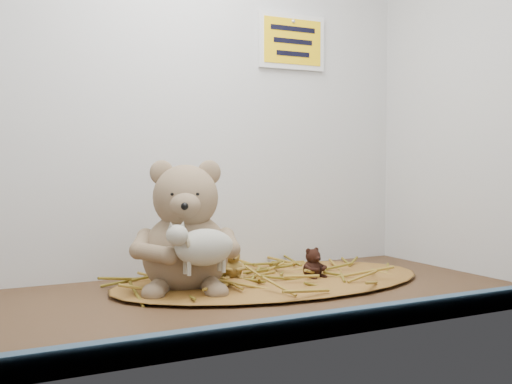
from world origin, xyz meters
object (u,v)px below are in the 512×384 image
toy_lamb (204,247)px  main_teddy (186,226)px  mini_teddy_tan (232,261)px  mini_teddy_brown (313,261)px

toy_lamb → main_teddy: bearing=90.0°
toy_lamb → mini_teddy_tan: (11.83, 12.78, -5.29)cm
main_teddy → mini_teddy_tan: size_ratio=3.94×
toy_lamb → mini_teddy_tan: 18.20cm
mini_teddy_brown → toy_lamb: bearing=179.8°
main_teddy → mini_teddy_brown: 28.61cm
mini_teddy_brown → mini_teddy_tan: bearing=142.3°
main_teddy → mini_teddy_brown: (27.01, -4.23, -8.46)cm
toy_lamb → mini_teddy_tan: bearing=47.2°
main_teddy → toy_lamb: main_teddy is taller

